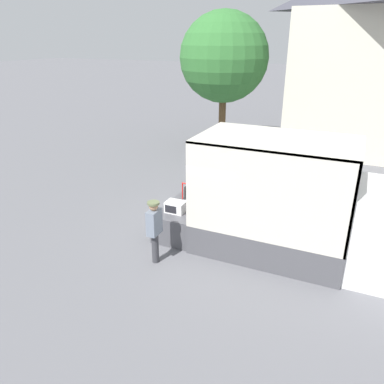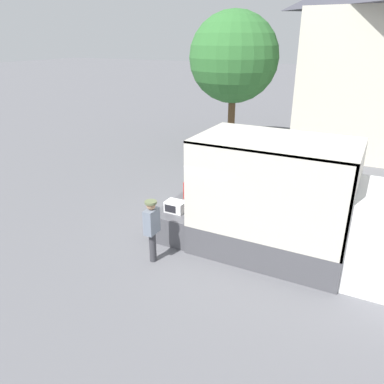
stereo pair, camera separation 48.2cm
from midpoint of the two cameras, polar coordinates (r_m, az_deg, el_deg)
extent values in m
plane|color=slate|center=(11.25, 0.52, -6.38)|extent=(160.00, 160.00, 0.00)
cube|color=#4C4C51|center=(10.51, 10.46, -6.44)|extent=(3.94, 2.39, 0.83)
cube|color=beige|center=(10.93, 12.58, 3.52)|extent=(3.94, 0.06, 2.30)
cube|color=beige|center=(8.81, 9.24, -0.88)|extent=(3.94, 0.06, 2.30)
cube|color=beige|center=(9.65, 22.31, -0.23)|extent=(0.06, 2.39, 2.30)
cube|color=beige|center=(9.53, 11.59, 7.88)|extent=(3.94, 2.39, 0.06)
cylinder|color=yellow|center=(10.85, 9.29, -1.96)|extent=(0.27, 0.27, 0.34)
cube|color=olive|center=(10.68, 8.48, -2.59)|extent=(0.44, 0.32, 0.25)
cube|color=#B2A893|center=(10.53, 11.83, -2.92)|extent=(0.44, 0.32, 0.34)
cube|color=#4C4C51|center=(11.28, -2.20, -3.94)|extent=(1.17, 2.27, 0.83)
cube|color=white|center=(10.64, -3.80, -2.28)|extent=(0.55, 0.40, 0.31)
cube|color=black|center=(10.50, -4.59, -2.66)|extent=(0.35, 0.01, 0.21)
cube|color=black|center=(11.50, -0.80, -0.07)|extent=(0.53, 0.35, 0.39)
cylinder|color=slate|center=(11.41, 0.17, -0.15)|extent=(0.20, 0.19, 0.19)
cylinder|color=red|center=(11.44, -2.66, 0.18)|extent=(0.04, 0.04, 0.54)
cylinder|color=red|center=(11.19, 0.23, -0.32)|extent=(0.04, 0.04, 0.54)
cylinder|color=red|center=(11.77, -1.79, 0.85)|extent=(0.04, 0.04, 0.54)
cylinder|color=red|center=(11.52, 1.04, 0.37)|extent=(0.04, 0.04, 0.54)
cylinder|color=red|center=(11.22, -1.24, 1.11)|extent=(0.63, 0.04, 0.04)
cylinder|color=red|center=(11.55, -0.39, 1.76)|extent=(0.63, 0.04, 0.04)
cylinder|color=#38383D|center=(9.81, -7.03, -8.46)|extent=(0.18, 0.18, 0.83)
cube|color=slate|center=(9.45, -7.25, -4.60)|extent=(0.24, 0.44, 0.65)
sphere|color=tan|center=(9.26, -7.38, -2.17)|extent=(0.23, 0.23, 0.23)
cylinder|color=#606B47|center=(9.23, -7.40, -1.69)|extent=(0.31, 0.31, 0.06)
cube|color=beige|center=(21.34, 25.07, 14.86)|extent=(7.40, 6.12, 6.71)
cylinder|color=brown|center=(19.86, 3.88, 10.38)|extent=(0.36, 0.36, 2.59)
sphere|color=#337033|center=(19.44, 4.14, 19.79)|extent=(4.34, 4.34, 4.34)
camera|label=1|loc=(0.24, -91.30, -0.54)|focal=35.00mm
camera|label=2|loc=(0.24, 88.70, 0.54)|focal=35.00mm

